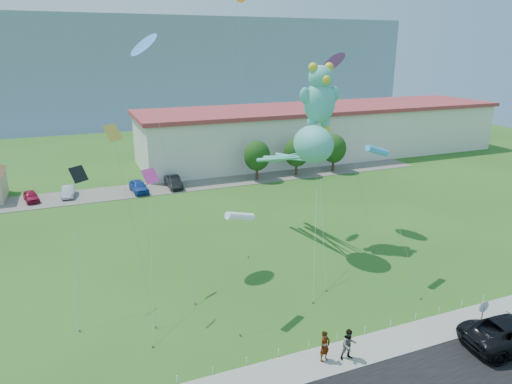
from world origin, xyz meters
The scene contains 25 objects.
ground centered at (0.00, 0.00, 0.00)m, with size 160.00×160.00×0.00m, color #245518.
sidewalk centered at (0.00, -2.75, 0.05)m, with size 80.00×2.50×0.10m, color gray.
parking_strip centered at (0.00, 35.00, 0.03)m, with size 70.00×6.00×0.06m, color #59544C.
hill_ridge centered at (0.00, 120.00, 12.50)m, with size 160.00×50.00×25.00m, color gray.
warehouse centered at (26.00, 44.00, 4.12)m, with size 61.00×15.00×8.20m.
stop_sign centered at (9.50, -4.21, 1.87)m, with size 0.80×0.07×2.50m.
rope_fence centered at (0.00, -1.30, 0.25)m, with size 26.05×0.05×0.50m.
tree_near centered at (10.00, 34.00, 3.39)m, with size 3.60×3.60×5.47m.
tree_mid centered at (16.00, 34.00, 3.39)m, with size 3.60×3.60×5.47m.
tree_far centered at (22.00, 34.00, 3.39)m, with size 3.60×3.60×5.47m.
pedestrian_left centered at (-0.76, -2.72, 1.04)m, with size 0.69×0.45×1.88m, color gray.
pedestrian_right centered at (0.59, -3.12, 1.06)m, with size 0.93×0.72×1.91m, color gray.
parked_car_red centered at (-18.09, 35.31, 0.67)m, with size 1.44×3.58×1.22m, color maroon.
parked_car_silver centered at (-14.01, 35.58, 0.68)m, with size 1.32×3.79×1.25m, color silver.
parked_car_blue centered at (-5.84, 34.17, 0.81)m, with size 1.77×4.39×1.50m, color #1C419A.
parked_car_black centered at (-1.39, 34.55, 0.81)m, with size 1.59×4.55×1.50m, color black.
octopus_kite centered at (5.44, 11.95, 8.94)m, with size 3.61×13.98×11.27m.
teddy_bear_kite centered at (7.32, 13.09, 13.22)m, with size 7.59×11.32×16.10m.
small_kite_blue centered at (-7.06, 14.04, 17.07)m, with size 1.97×8.93×18.19m.
small_kite_black centered at (-12.76, 9.20, 8.35)m, with size 1.77×4.61×9.73m.
small_kite_purple centered at (10.44, 16.08, 15.64)m, with size 1.80×8.37×16.69m.
small_kite_white centered at (-3.42, 3.89, 6.95)m, with size 1.29×3.68×7.43m.
small_kite_cyan centered at (8.04, 5.53, 9.91)m, with size 1.41×6.12×10.43m.
small_kite_yellow centered at (-10.24, 7.37, 10.81)m, with size 1.93×4.24×12.65m.
small_kite_pink centered at (-8.14, 9.10, 7.65)m, with size 2.44×8.37×9.03m.
Camera 1 is at (-12.68, -21.70, 17.23)m, focal length 32.00 mm.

